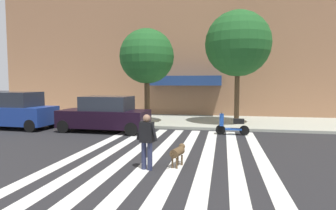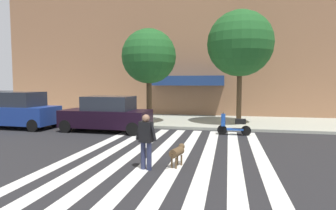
{
  "view_description": "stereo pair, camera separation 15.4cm",
  "coord_description": "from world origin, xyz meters",
  "px_view_note": "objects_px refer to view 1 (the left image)",
  "views": [
    {
      "loc": [
        3.27,
        -0.54,
        2.53
      ],
      "look_at": [
        1.43,
        8.74,
        1.81
      ],
      "focal_mm": 29.99,
      "sensor_mm": 36.0,
      "label": 1
    },
    {
      "loc": [
        3.42,
        -0.51,
        2.53
      ],
      "look_at": [
        1.43,
        8.74,
        1.81
      ],
      "focal_mm": 29.99,
      "sensor_mm": 36.0,
      "label": 2
    }
  ],
  "objects_px": {
    "parked_car_near_curb": "(15,111)",
    "dog_on_leash": "(178,152)",
    "pedestrian_dog_walker": "(147,139)",
    "parked_scooter": "(232,125)",
    "street_tree_middle": "(238,44)",
    "parked_car_behind_first": "(105,115)",
    "street_tree_nearest": "(147,57)"
  },
  "relations": [
    {
      "from": "parked_car_near_curb",
      "to": "dog_on_leash",
      "type": "xyz_separation_m",
      "value": [
        10.22,
        -5.44,
        -0.53
      ]
    },
    {
      "from": "dog_on_leash",
      "to": "parked_car_near_curb",
      "type": "bearing_deg",
      "value": 151.96
    },
    {
      "from": "pedestrian_dog_walker",
      "to": "dog_on_leash",
      "type": "bearing_deg",
      "value": 31.81
    },
    {
      "from": "parked_car_near_curb",
      "to": "dog_on_leash",
      "type": "bearing_deg",
      "value": -28.04
    },
    {
      "from": "parked_scooter",
      "to": "street_tree_middle",
      "type": "xyz_separation_m",
      "value": [
        0.32,
        2.89,
        4.36
      ]
    },
    {
      "from": "dog_on_leash",
      "to": "pedestrian_dog_walker",
      "type": "bearing_deg",
      "value": -148.19
    },
    {
      "from": "parked_car_behind_first",
      "to": "parked_scooter",
      "type": "xyz_separation_m",
      "value": [
        6.59,
        0.29,
        -0.42
      ]
    },
    {
      "from": "parked_scooter",
      "to": "pedestrian_dog_walker",
      "type": "relative_size",
      "value": 0.99
    },
    {
      "from": "street_tree_nearest",
      "to": "pedestrian_dog_walker",
      "type": "relative_size",
      "value": 3.45
    },
    {
      "from": "pedestrian_dog_walker",
      "to": "dog_on_leash",
      "type": "relative_size",
      "value": 1.7
    },
    {
      "from": "parked_car_near_curb",
      "to": "dog_on_leash",
      "type": "relative_size",
      "value": 4.67
    },
    {
      "from": "street_tree_nearest",
      "to": "dog_on_leash",
      "type": "bearing_deg",
      "value": -68.27
    },
    {
      "from": "street_tree_nearest",
      "to": "dog_on_leash",
      "type": "relative_size",
      "value": 5.86
    },
    {
      "from": "parked_car_behind_first",
      "to": "dog_on_leash",
      "type": "height_order",
      "value": "parked_car_behind_first"
    },
    {
      "from": "parked_car_near_curb",
      "to": "street_tree_nearest",
      "type": "relative_size",
      "value": 0.8
    },
    {
      "from": "parked_car_near_curb",
      "to": "parked_scooter",
      "type": "height_order",
      "value": "parked_car_near_curb"
    },
    {
      "from": "parked_car_behind_first",
      "to": "parked_scooter",
      "type": "bearing_deg",
      "value": 2.5
    },
    {
      "from": "street_tree_nearest",
      "to": "street_tree_middle",
      "type": "distance_m",
      "value": 5.39
    },
    {
      "from": "parked_scooter",
      "to": "street_tree_middle",
      "type": "distance_m",
      "value": 5.24
    },
    {
      "from": "parked_car_near_curb",
      "to": "parked_car_behind_first",
      "type": "distance_m",
      "value": 5.43
    },
    {
      "from": "parked_scooter",
      "to": "pedestrian_dog_walker",
      "type": "distance_m",
      "value": 6.8
    },
    {
      "from": "pedestrian_dog_walker",
      "to": "dog_on_leash",
      "type": "xyz_separation_m",
      "value": [
        0.84,
        0.52,
        -0.48
      ]
    },
    {
      "from": "parked_car_near_curb",
      "to": "parked_scooter",
      "type": "relative_size",
      "value": 2.76
    },
    {
      "from": "street_tree_middle",
      "to": "dog_on_leash",
      "type": "bearing_deg",
      "value": -103.8
    },
    {
      "from": "street_tree_nearest",
      "to": "dog_on_leash",
      "type": "height_order",
      "value": "street_tree_nearest"
    },
    {
      "from": "parked_car_behind_first",
      "to": "street_tree_nearest",
      "type": "distance_m",
      "value": 4.44
    },
    {
      "from": "street_tree_middle",
      "to": "dog_on_leash",
      "type": "height_order",
      "value": "street_tree_middle"
    },
    {
      "from": "pedestrian_dog_walker",
      "to": "dog_on_leash",
      "type": "height_order",
      "value": "pedestrian_dog_walker"
    },
    {
      "from": "parked_car_near_curb",
      "to": "street_tree_middle",
      "type": "xyz_separation_m",
      "value": [
        12.34,
        3.18,
        3.86
      ]
    },
    {
      "from": "parked_car_near_curb",
      "to": "street_tree_nearest",
      "type": "height_order",
      "value": "street_tree_nearest"
    },
    {
      "from": "parked_car_behind_first",
      "to": "dog_on_leash",
      "type": "bearing_deg",
      "value": -48.63
    },
    {
      "from": "parked_scooter",
      "to": "street_tree_nearest",
      "type": "height_order",
      "value": "street_tree_nearest"
    }
  ]
}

